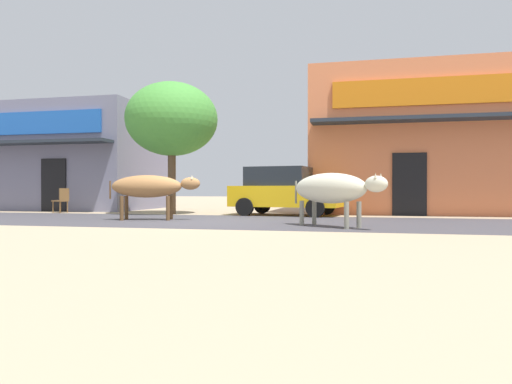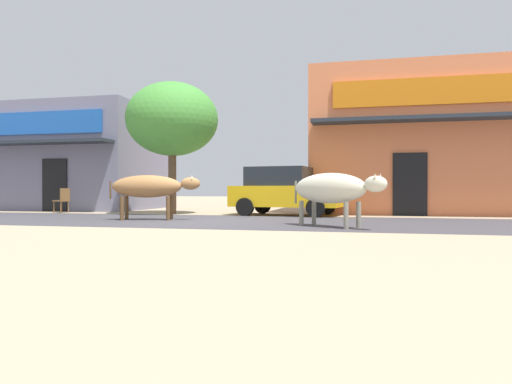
% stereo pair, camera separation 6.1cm
% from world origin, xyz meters
% --- Properties ---
extents(ground, '(80.00, 80.00, 0.00)m').
position_xyz_m(ground, '(0.00, 0.00, 0.00)').
color(ground, tan).
extents(asphalt_road, '(72.00, 5.29, 0.00)m').
position_xyz_m(asphalt_road, '(0.00, 0.00, 0.00)').
color(asphalt_road, '#413E44').
rests_on(asphalt_road, ground).
extents(storefront_left_cafe, '(6.53, 6.65, 4.53)m').
position_xyz_m(storefront_left_cafe, '(-8.10, 6.65, 2.27)').
color(storefront_left_cafe, slate).
rests_on(storefront_left_cafe, ground).
extents(storefront_right_club, '(8.57, 6.65, 5.27)m').
position_xyz_m(storefront_right_club, '(6.77, 6.65, 2.64)').
color(storefront_right_club, '#DE784C').
rests_on(storefront_right_club, ground).
extents(roadside_tree, '(3.28, 3.28, 4.70)m').
position_xyz_m(roadside_tree, '(-2.30, 3.11, 3.37)').
color(roadside_tree, brown).
rests_on(roadside_tree, ground).
extents(parked_hatchback_car, '(3.88, 2.28, 1.64)m').
position_xyz_m(parked_hatchback_car, '(1.75, 3.22, 0.84)').
color(parked_hatchback_car, gold).
rests_on(parked_hatchback_car, ground).
extents(cow_near_brown, '(2.60, 1.07, 1.30)m').
position_xyz_m(cow_near_brown, '(-1.66, -0.03, 0.95)').
color(cow_near_brown, '#9E6D3F').
rests_on(cow_near_brown, ground).
extents(cow_far_dark, '(2.40, 1.92, 1.28)m').
position_xyz_m(cow_far_dark, '(3.62, -1.35, 0.90)').
color(cow_far_dark, beige).
rests_on(cow_far_dark, ground).
extents(pedestrian_by_shop, '(0.27, 0.61, 1.59)m').
position_xyz_m(pedestrian_by_shop, '(5.37, 4.21, 0.93)').
color(pedestrian_by_shop, '#3F3F47').
rests_on(pedestrian_by_shop, ground).
extents(cafe_chair_near_tree, '(0.52, 0.52, 0.92)m').
position_xyz_m(cafe_chair_near_tree, '(-6.61, 2.90, 0.51)').
color(cafe_chair_near_tree, brown).
rests_on(cafe_chair_near_tree, ground).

